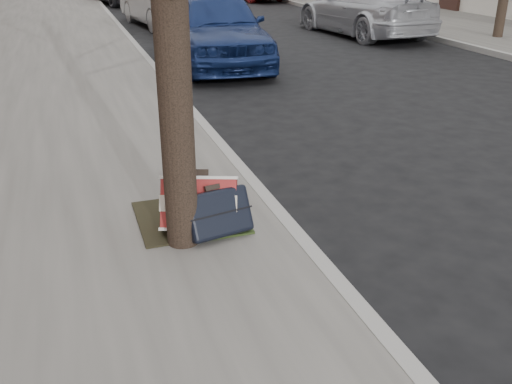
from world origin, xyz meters
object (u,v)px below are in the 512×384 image
object	(u,v)px
suitcase_red	(199,204)
car_near_front	(216,28)
suitcase_navy	(218,213)
car_near_mid	(161,2)

from	to	relation	value
suitcase_red	car_near_front	xyz separation A→B (m)	(1.99, 6.98, 0.36)
suitcase_navy	car_near_mid	xyz separation A→B (m)	(1.84, 13.04, 0.33)
suitcase_navy	suitcase_red	bearing A→B (deg)	115.27
suitcase_red	car_near_mid	xyz separation A→B (m)	(1.95, 12.89, 0.31)
car_near_front	car_near_mid	xyz separation A→B (m)	(-0.04, 5.92, -0.05)
suitcase_navy	car_near_front	size ratio (longest dim) A/B	0.12
car_near_front	car_near_mid	world-z (taller)	car_near_front
car_near_mid	suitcase_red	bearing A→B (deg)	-106.69
suitcase_red	car_near_mid	distance (m)	13.04
suitcase_navy	car_near_mid	size ratio (longest dim) A/B	0.13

